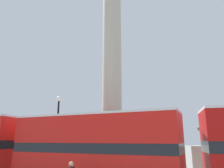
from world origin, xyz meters
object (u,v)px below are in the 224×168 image
object	(u,v)px
bus_a	(93,147)
monument_column	(112,76)
equestrian_statue	(214,156)
street_lamp	(57,130)

from	to	relation	value
bus_a	monument_column	bearing A→B (deg)	103.48
equestrian_statue	monument_column	bearing A→B (deg)	-154.98
street_lamp	monument_column	bearing A→B (deg)	45.57
monument_column	bus_a	distance (m)	8.78
bus_a	equestrian_statue	xyz separation A→B (m)	(7.41, 8.97, -0.93)
equestrian_statue	street_lamp	distance (m)	13.45
monument_column	street_lamp	size ratio (longest dim) A/B	3.73
bus_a	equestrian_statue	bearing A→B (deg)	55.42
street_lamp	equestrian_statue	bearing A→B (deg)	28.13
monument_column	equestrian_statue	size ratio (longest dim) A/B	4.30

